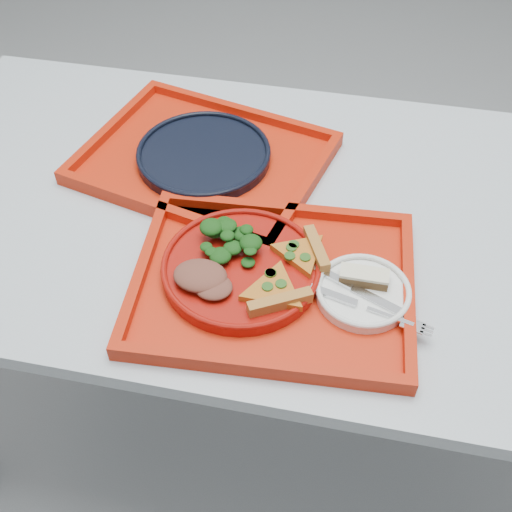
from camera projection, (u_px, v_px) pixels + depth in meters
name	position (u px, v px, depth m)	size (l,w,h in m)	color
ground	(291.00, 416.00, 1.72)	(10.00, 10.00, 0.00)	gray
table	(305.00, 242.00, 1.22)	(1.60, 0.80, 0.75)	#A9B1BD
tray_main	(273.00, 285.00, 1.05)	(0.45, 0.35, 0.01)	#BA2009
tray_far	(204.00, 162.00, 1.26)	(0.45, 0.35, 0.01)	#BA2009
dinner_plate	(241.00, 269.00, 1.05)	(0.26, 0.26, 0.02)	#951109
side_plate	(363.00, 294.00, 1.02)	(0.15, 0.15, 0.01)	white
navy_plate	(204.00, 156.00, 1.25)	(0.26, 0.26, 0.02)	black
pizza_slice_a	(274.00, 288.00, 1.00)	(0.12, 0.10, 0.02)	gold
pizza_slice_b	(301.00, 252.00, 1.05)	(0.11, 0.09, 0.02)	gold
salad_heap	(230.00, 237.00, 1.06)	(0.09, 0.08, 0.04)	black
meat_portion	(200.00, 276.00, 1.01)	(0.09, 0.07, 0.03)	brown
dessert_bar	(364.00, 277.00, 1.02)	(0.08, 0.03, 0.02)	#452A17
knife	(361.00, 291.00, 1.01)	(0.18, 0.02, 0.01)	silver
fork	(366.00, 307.00, 0.99)	(0.18, 0.02, 0.01)	silver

